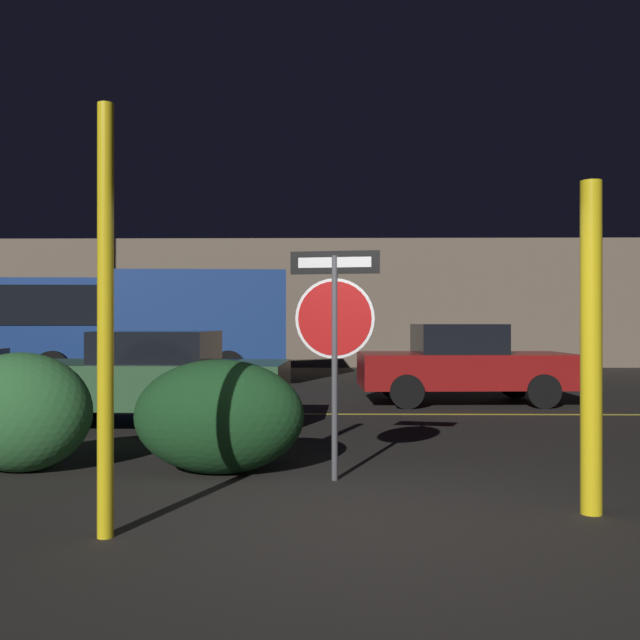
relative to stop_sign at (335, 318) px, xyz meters
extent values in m
plane|color=black|center=(0.26, -1.42, -1.55)|extent=(260.00, 260.00, 0.00)
cube|color=gold|center=(0.26, 4.87, -1.55)|extent=(41.29, 0.12, 0.01)
cylinder|color=#4C4C51|center=(0.00, 0.00, -0.47)|extent=(0.06, 0.06, 2.15)
cylinder|color=white|center=(0.00, 0.00, 0.00)|extent=(0.76, 0.14, 0.77)
cylinder|color=#B71414|center=(0.00, 0.00, 0.00)|extent=(0.71, 0.14, 0.72)
cube|color=black|center=(0.00, 0.00, 0.54)|extent=(0.86, 0.17, 0.22)
cube|color=white|center=(0.00, 0.00, 0.54)|extent=(0.71, 0.15, 0.10)
cylinder|color=yellow|center=(-1.63, -1.83, -0.02)|extent=(0.12, 0.12, 3.06)
cylinder|color=yellow|center=(2.02, -1.17, -0.23)|extent=(0.17, 0.17, 2.64)
ellipsoid|color=#2D6633|center=(-3.18, 0.34, -0.95)|extent=(1.45, 1.00, 1.21)
ellipsoid|color=#19421E|center=(-1.16, 0.29, -0.98)|extent=(1.71, 1.05, 1.14)
sphere|color=#F4EFCC|center=(-6.22, 6.50, -0.86)|extent=(0.14, 0.14, 0.14)
cube|color=#335B38|center=(-2.70, 3.61, -0.94)|extent=(4.04, 2.05, 0.62)
cube|color=black|center=(-2.58, 3.61, -0.40)|extent=(1.65, 1.70, 0.46)
cylinder|color=black|center=(-3.96, 2.74, -1.25)|extent=(0.61, 0.22, 0.60)
cylinder|color=black|center=(-3.90, 4.57, -1.25)|extent=(0.61, 0.22, 0.60)
cylinder|color=black|center=(-1.49, 2.65, -1.25)|extent=(0.61, 0.22, 0.60)
cylinder|color=black|center=(-1.43, 4.49, -1.25)|extent=(0.61, 0.22, 0.60)
sphere|color=#F4EFCC|center=(-4.70, 4.27, -0.91)|extent=(0.14, 0.14, 0.14)
cube|color=maroon|center=(2.46, 6.53, -0.93)|extent=(3.95, 1.95, 0.63)
cube|color=black|center=(2.34, 6.53, -0.35)|extent=(1.61, 1.60, 0.54)
cylinder|color=black|center=(3.63, 7.44, -1.25)|extent=(0.61, 0.22, 0.60)
cylinder|color=black|center=(3.69, 5.72, -1.25)|extent=(0.61, 0.22, 0.60)
cylinder|color=black|center=(1.22, 7.34, -1.25)|extent=(0.61, 0.22, 0.60)
cylinder|color=black|center=(1.29, 5.62, -1.25)|extent=(0.61, 0.22, 0.60)
sphere|color=#F4EFCC|center=(4.41, 7.16, -0.90)|extent=(0.14, 0.14, 0.14)
sphere|color=#F4EFCC|center=(4.45, 6.05, -0.90)|extent=(0.14, 0.14, 0.14)
cube|color=navy|center=(-6.67, 10.80, -0.07)|extent=(2.72, 2.35, 2.16)
cube|color=black|center=(-6.67, 10.80, 0.36)|extent=(2.47, 2.38, 0.95)
cube|color=navy|center=(-3.28, 11.02, 0.03)|extent=(4.36, 2.59, 2.36)
cylinder|color=black|center=(-6.53, 9.69, -1.13)|extent=(0.86, 0.33, 0.84)
cylinder|color=black|center=(-6.68, 11.92, -1.13)|extent=(0.86, 0.33, 0.84)
cylinder|color=black|center=(-2.46, 9.96, -1.13)|extent=(0.86, 0.33, 0.84)
cylinder|color=black|center=(-2.60, 12.18, -1.13)|extent=(0.86, 0.33, 0.84)
cube|color=#6B5B4C|center=(1.12, 18.51, 0.60)|extent=(31.10, 3.45, 4.30)
camera|label=1|loc=(-0.04, -6.83, -0.03)|focal=40.00mm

